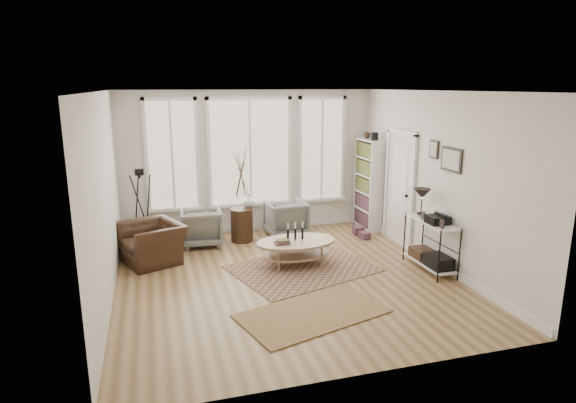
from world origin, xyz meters
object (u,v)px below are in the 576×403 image
object	(u,v)px
side_table	(241,197)
accent_chair	(152,243)
armchair_right	(286,218)
armchair_left	(201,227)
coffee_table	(296,246)
bookcase	(368,184)
low_shelf	(431,240)

from	to	relation	value
side_table	accent_chair	size ratio (longest dim) A/B	1.74
armchair_right	armchair_left	bearing A→B (deg)	1.87
coffee_table	accent_chair	bearing A→B (deg)	160.03
armchair_left	armchair_right	bearing A→B (deg)	-172.77
bookcase	armchair_left	world-z (taller)	bookcase
bookcase	coffee_table	size ratio (longest dim) A/B	1.47
bookcase	accent_chair	xyz separation A→B (m)	(-4.46, -0.86, -0.61)
low_shelf	side_table	bearing A→B (deg)	138.92
low_shelf	side_table	size ratio (longest dim) A/B	0.72
accent_chair	armchair_right	bearing A→B (deg)	84.56
accent_chair	bookcase	bearing A→B (deg)	78.37
armchair_left	side_table	world-z (taller)	side_table
low_shelf	armchair_left	distance (m)	4.20
coffee_table	armchair_right	world-z (taller)	armchair_right
armchair_left	accent_chair	world-z (taller)	armchair_left
armchair_right	accent_chair	bearing A→B (deg)	14.62
coffee_table	side_table	distance (m)	1.76
accent_chair	armchair_left	bearing A→B (deg)	104.02
bookcase	side_table	bearing A→B (deg)	-176.60
accent_chair	low_shelf	bearing A→B (deg)	46.78
coffee_table	bookcase	bearing A→B (deg)	38.85
low_shelf	armchair_left	world-z (taller)	low_shelf
bookcase	armchair_right	bearing A→B (deg)	-178.35
armchair_right	side_table	bearing A→B (deg)	4.28
bookcase	coffee_table	world-z (taller)	bookcase
coffee_table	side_table	bearing A→B (deg)	112.29
coffee_table	armchair_right	xyz separation A→B (m)	(0.29, 1.66, 0.02)
side_table	bookcase	bearing A→B (deg)	3.40
armchair_right	bookcase	bearing A→B (deg)	179.11
armchair_left	armchair_right	size ratio (longest dim) A/B	0.98
bookcase	accent_chair	bearing A→B (deg)	-169.04
low_shelf	accent_chair	distance (m)	4.71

